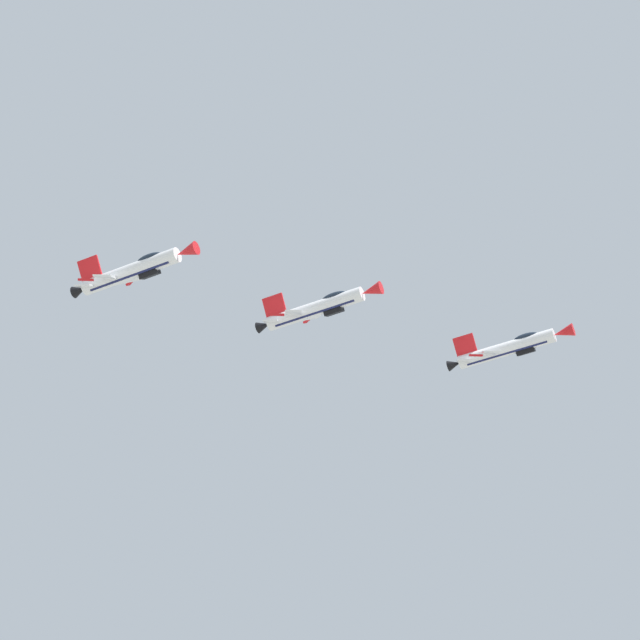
% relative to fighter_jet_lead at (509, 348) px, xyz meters
% --- Properties ---
extents(fighter_jet_lead, '(13.35, 11.49, 5.89)m').
position_rel_fighter_jet_lead_xyz_m(fighter_jet_lead, '(0.00, 0.00, 0.00)').
color(fighter_jet_lead, white).
extents(fighter_jet_left_wing, '(13.35, 11.49, 5.91)m').
position_rel_fighter_jet_lead_xyz_m(fighter_jet_left_wing, '(-24.37, -2.78, -0.53)').
color(fighter_jet_left_wing, white).
extents(fighter_jet_right_wing, '(13.35, 11.33, 6.49)m').
position_rel_fighter_jet_lead_xyz_m(fighter_jet_right_wing, '(-45.67, -6.24, -2.12)').
color(fighter_jet_right_wing, white).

